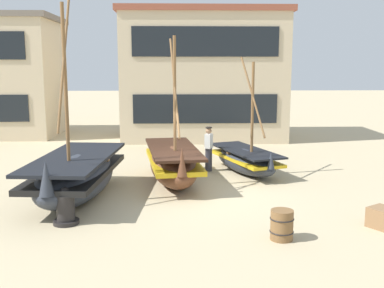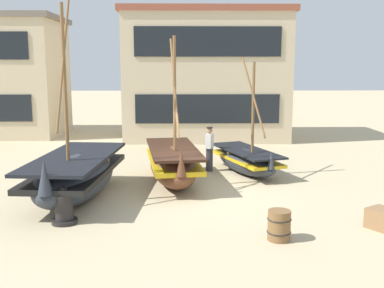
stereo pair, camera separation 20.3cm
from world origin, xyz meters
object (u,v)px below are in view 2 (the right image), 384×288
wooden_barrel (279,225)px  cargo_crate (382,219)px  fisherman_by_hull (209,149)px  capstan_winch (64,209)px  harbor_building_main (205,75)px  fishing_boat_far_right (246,160)px  fishing_boat_centre_large (76,175)px  fishing_boat_near_left (173,163)px

wooden_barrel → cargo_crate: size_ratio=1.17×
fisherman_by_hull → capstan_winch: size_ratio=1.76×
fisherman_by_hull → cargo_crate: size_ratio=2.82×
capstan_winch → wooden_barrel: size_ratio=1.37×
wooden_barrel → harbor_building_main: 15.86m
fishing_boat_far_right → capstan_winch: size_ratio=4.45×
fishing_boat_far_right → harbor_building_main: bearing=97.3°
fishing_boat_far_right → harbor_building_main: (-1.13, 8.79, 2.95)m
fisherman_by_hull → harbor_building_main: size_ratio=0.19×
fishing_boat_centre_large → cargo_crate: fishing_boat_centre_large is taller
fishing_boat_centre_large → wooden_barrel: (5.40, -3.48, -0.37)m
fisherman_by_hull → fishing_boat_near_left: bearing=-126.0°
wooden_barrel → harbor_building_main: size_ratio=0.08×
wooden_barrel → fishing_boat_near_left: bearing=115.8°
fishing_boat_near_left → capstan_winch: bearing=-123.6°
fishing_boat_far_right → fisherman_by_hull: (-1.35, 0.34, 0.34)m
wooden_barrel → cargo_crate: wooden_barrel is taller
fisherman_by_hull → wooden_barrel: fisherman_by_hull is taller
fishing_boat_far_right → harbor_building_main: 9.34m
fishing_boat_near_left → cargo_crate: (5.20, -4.52, -0.43)m
fishing_boat_far_right → wooden_barrel: 6.73m
fishing_boat_near_left → capstan_winch: 4.83m
fishing_boat_near_left → fishing_boat_far_right: 3.06m
fishing_boat_centre_large → harbor_building_main: harbor_building_main is taller
fishing_boat_far_right → wooden_barrel: size_ratio=6.10×
fishing_boat_centre_large → capstan_winch: fishing_boat_centre_large is taller
wooden_barrel → fishing_boat_centre_large: bearing=147.2°
wooden_barrel → cargo_crate: 2.77m
fishing_boat_far_right → fisherman_by_hull: size_ratio=2.53×
fisherman_by_hull → wooden_barrel: size_ratio=2.41×
fisherman_by_hull → wooden_barrel: bearing=-80.3°
capstan_winch → cargo_crate: capstan_winch is taller
fishing_boat_near_left → wooden_barrel: bearing=-64.2°
capstan_winch → harbor_building_main: (4.21, 14.28, 3.07)m
fisherman_by_hull → capstan_winch: fisherman_by_hull is taller
wooden_barrel → harbor_building_main: bearing=93.7°
capstan_winch → wooden_barrel: (5.20, -1.24, -0.03)m
capstan_winch → cargo_crate: bearing=-3.7°
fisherman_by_hull → harbor_building_main: 8.85m
fishing_boat_near_left → fisherman_by_hull: bearing=54.0°
fisherman_by_hull → harbor_building_main: bearing=88.5°
fishing_boat_centre_large → wooden_barrel: 6.44m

